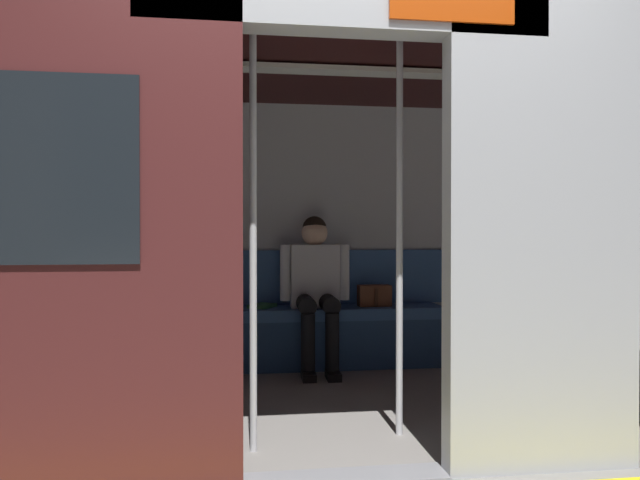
% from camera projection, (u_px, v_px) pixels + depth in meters
% --- Properties ---
extents(ground_plane, '(60.00, 60.00, 0.00)m').
position_uv_depth(ground_plane, '(346.00, 478.00, 2.77)').
color(ground_plane, gray).
extents(train_car, '(6.40, 2.76, 2.27)m').
position_uv_depth(train_car, '(302.00, 165.00, 3.93)').
color(train_car, '#ADAFB5').
rests_on(train_car, ground_plane).
extents(bench_seat, '(2.42, 0.44, 0.48)m').
position_uv_depth(bench_seat, '(294.00, 322.00, 4.98)').
color(bench_seat, '#38609E').
rests_on(bench_seat, ground_plane).
extents(person_seated, '(0.55, 0.68, 1.21)m').
position_uv_depth(person_seated, '(316.00, 281.00, 4.95)').
color(person_seated, silver).
rests_on(person_seated, ground_plane).
extents(handbag, '(0.26, 0.15, 0.17)m').
position_uv_depth(handbag, '(374.00, 296.00, 5.12)').
color(handbag, brown).
rests_on(handbag, bench_seat).
extents(book, '(0.25, 0.27, 0.03)m').
position_uv_depth(book, '(262.00, 306.00, 5.01)').
color(book, '#33723F').
rests_on(book, bench_seat).
extents(grab_pole_door, '(0.04, 0.04, 2.13)m').
position_uv_depth(grab_pole_door, '(253.00, 235.00, 3.08)').
color(grab_pole_door, silver).
rests_on(grab_pole_door, ground_plane).
extents(grab_pole_far, '(0.04, 0.04, 2.13)m').
position_uv_depth(grab_pole_far, '(399.00, 235.00, 3.34)').
color(grab_pole_far, silver).
rests_on(grab_pole_far, ground_plane).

